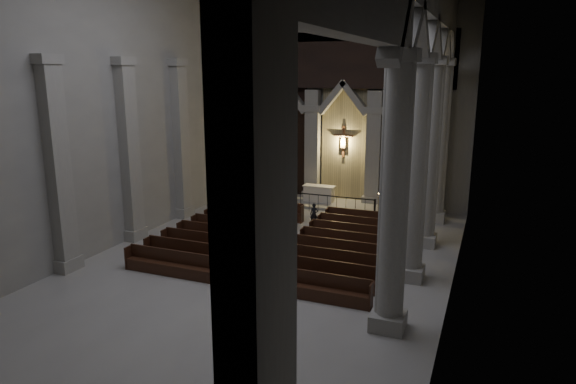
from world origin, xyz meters
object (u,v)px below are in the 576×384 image
at_px(altar, 319,193).
at_px(candle_stand_right, 378,210).
at_px(worshipper, 314,214).
at_px(candle_stand_left, 283,199).
at_px(altar_rail, 327,201).
at_px(pews, 283,243).

relative_size(altar, candle_stand_right, 1.47).
bearing_deg(candle_stand_right, worshipper, -133.74).
bearing_deg(candle_stand_right, candle_stand_left, 179.50).
xyz_separation_m(altar_rail, pews, (0.00, -6.18, -0.38)).
bearing_deg(pews, candle_stand_right, 68.50).
bearing_deg(altar, altar_rail, -58.81).
bearing_deg(worshipper, altar_rail, 85.38).
relative_size(altar, pews, 0.19).
bearing_deg(candle_stand_left, altar_rail, -11.30).
distance_m(pews, worshipper, 3.97).
xyz_separation_m(altar_rail, candle_stand_left, (-2.78, 0.56, -0.26)).
xyz_separation_m(altar, worshipper, (1.07, -3.96, -0.08)).
distance_m(altar_rail, candle_stand_left, 2.85).
relative_size(altar_rail, pews, 0.55).
xyz_separation_m(candle_stand_right, worshipper, (-2.62, -2.73, 0.20)).
bearing_deg(candle_stand_left, candle_stand_right, -0.50).
bearing_deg(candle_stand_left, worshipper, -44.80).
height_order(altar_rail, pews, altar_rail).
bearing_deg(altar, candle_stand_left, -145.68).
height_order(candle_stand_right, worshipper, candle_stand_right).
xyz_separation_m(candle_stand_left, candle_stand_right, (5.42, -0.05, -0.08)).
distance_m(altar, candle_stand_left, 2.10).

